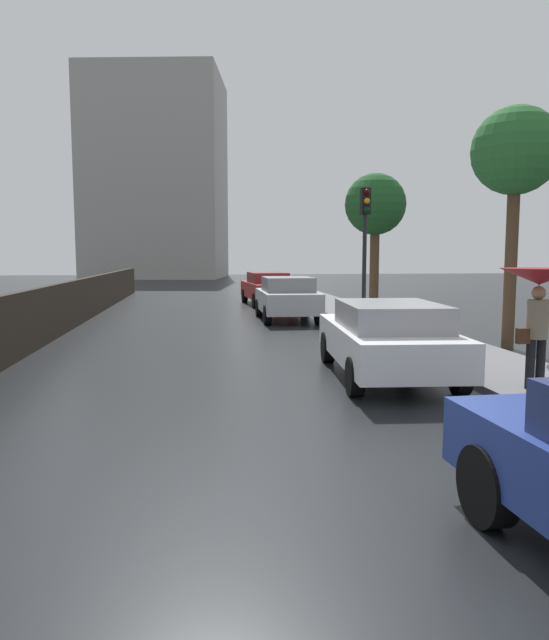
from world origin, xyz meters
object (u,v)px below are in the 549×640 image
(car_silver_near_kerb, at_px, (287,298))
(street_tree_mid, at_px, (375,206))
(pedestrian_with_umbrella_near, at_px, (539,289))
(street_tree_near, at_px, (516,155))
(car_red_behind_camera, at_px, (267,288))
(car_white_far_ahead, at_px, (387,337))
(traffic_light, at_px, (365,230))

(car_silver_near_kerb, height_order, street_tree_mid, street_tree_mid)
(pedestrian_with_umbrella_near, height_order, street_tree_near, street_tree_near)
(car_red_behind_camera, xyz_separation_m, pedestrian_with_umbrella_near, (2.21, -17.44, 0.95))
(car_white_far_ahead, bearing_deg, car_red_behind_camera, 95.34)
(car_white_far_ahead, relative_size, street_tree_mid, 0.83)
(car_red_behind_camera, distance_m, street_tree_near, 14.05)
(street_tree_mid, bearing_deg, car_white_far_ahead, -105.62)
(car_white_far_ahead, xyz_separation_m, traffic_light, (1.42, 6.60, 2.18))
(traffic_light, xyz_separation_m, street_tree_mid, (2.40, 7.05, 1.26))
(car_silver_near_kerb, relative_size, street_tree_mid, 0.71)
(car_white_far_ahead, bearing_deg, pedestrian_with_umbrella_near, -39.81)
(car_white_far_ahead, height_order, car_red_behind_camera, car_red_behind_camera)
(pedestrian_with_umbrella_near, xyz_separation_m, street_tree_near, (2.04, 4.58, 2.79))
(car_white_far_ahead, bearing_deg, car_silver_near_kerb, 96.41)
(street_tree_mid, bearing_deg, car_silver_near_kerb, -135.55)
(pedestrian_with_umbrella_near, bearing_deg, street_tree_near, 60.66)
(car_white_far_ahead, xyz_separation_m, car_red_behind_camera, (-0.39, 15.70, 0.01))
(traffic_light, height_order, street_tree_near, street_tree_near)
(car_silver_near_kerb, xyz_separation_m, car_white_far_ahead, (0.41, -9.50, -0.03))
(street_tree_mid, bearing_deg, street_tree_near, -89.76)
(traffic_light, bearing_deg, street_tree_mid, 71.23)
(pedestrian_with_umbrella_near, xyz_separation_m, street_tree_mid, (1.99, 15.40, 2.48))
(car_white_far_ahead, distance_m, traffic_light, 7.09)
(street_tree_near, distance_m, street_tree_mid, 10.82)
(car_red_behind_camera, distance_m, traffic_light, 9.53)
(car_silver_near_kerb, bearing_deg, street_tree_mid, 44.24)
(car_white_far_ahead, xyz_separation_m, pedestrian_with_umbrella_near, (1.82, -1.74, 0.96))
(street_tree_near, height_order, street_tree_mid, street_tree_near)
(car_silver_near_kerb, bearing_deg, street_tree_near, -57.53)
(street_tree_mid, bearing_deg, pedestrian_with_umbrella_near, -97.37)
(car_red_behind_camera, xyz_separation_m, traffic_light, (1.81, -9.10, 2.17))
(car_silver_near_kerb, xyz_separation_m, street_tree_near, (4.27, -6.66, 3.71))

